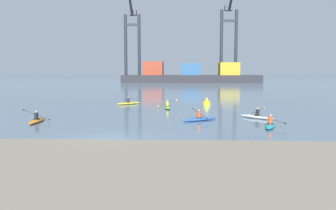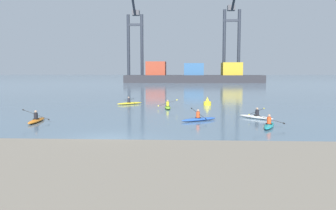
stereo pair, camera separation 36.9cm
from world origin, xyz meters
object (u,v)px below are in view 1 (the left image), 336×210
(container_barge, at_px, (191,76))
(kayak_white, at_px, (257,116))
(gantry_crane_west, at_px, (132,35))
(kayak_blue, at_px, (200,119))
(kayak_yellow, at_px, (129,103))
(kayak_lime, at_px, (167,107))
(kayak_teal, at_px, (270,125))
(gantry_crane_west_mid, at_px, (229,33))
(kayak_orange, at_px, (37,120))
(channel_buoy, at_px, (207,102))

(container_barge, height_order, kayak_white, container_barge)
(gantry_crane_west, distance_m, kayak_white, 110.73)
(kayak_blue, height_order, kayak_yellow, kayak_blue)
(kayak_lime, distance_m, kayak_teal, 14.69)
(kayak_lime, xyz_separation_m, kayak_yellow, (-4.91, 4.46, 0.00))
(gantry_crane_west_mid, height_order, kayak_orange, gantry_crane_west_mid)
(gantry_crane_west_mid, bearing_deg, kayak_yellow, -104.83)
(kayak_lime, bearing_deg, gantry_crane_west, 100.30)
(container_barge, height_order, kayak_blue, container_barge)
(kayak_white, bearing_deg, kayak_yellow, 136.71)
(channel_buoy, height_order, kayak_yellow, channel_buoy)
(kayak_yellow, height_order, kayak_white, same)
(gantry_crane_west, bearing_deg, kayak_blue, -79.01)
(kayak_lime, height_order, kayak_white, kayak_lime)
(container_barge, xyz_separation_m, kayak_yellow, (-9.63, -83.78, -2.37))
(container_barge, distance_m, kayak_lime, 88.39)
(gantry_crane_west, bearing_deg, kayak_lime, -79.70)
(gantry_crane_west_mid, relative_size, kayak_white, 12.50)
(kayak_yellow, xyz_separation_m, kayak_teal, (12.87, -16.81, 0.00))
(kayak_lime, bearing_deg, kayak_blue, -72.00)
(kayak_orange, xyz_separation_m, kayak_lime, (9.87, 10.72, 0.00))
(kayak_teal, bearing_deg, kayak_lime, 122.81)
(container_barge, xyz_separation_m, kayak_teal, (3.24, -100.59, -2.37))
(gantry_crane_west, xyz_separation_m, kayak_lime, (17.91, -98.49, -17.81))
(kayak_teal, bearing_deg, kayak_white, 89.79)
(kayak_blue, bearing_deg, kayak_teal, -31.43)
(kayak_yellow, bearing_deg, kayak_teal, -52.55)
(gantry_crane_west, xyz_separation_m, channel_buoy, (22.44, -94.81, -17.62))
(gantry_crane_west, relative_size, kayak_orange, 11.07)
(gantry_crane_west_mid, height_order, kayak_lime, gantry_crane_west_mid)
(container_barge, height_order, kayak_lime, container_barge)
(kayak_teal, bearing_deg, channel_buoy, 102.07)
(kayak_orange, bearing_deg, kayak_white, 9.65)
(gantry_crane_west_mid, relative_size, kayak_blue, 11.54)
(channel_buoy, distance_m, kayak_teal, 16.40)
(gantry_crane_west, distance_m, channel_buoy, 99.01)
(container_barge, distance_m, kayak_orange, 100.06)
(kayak_blue, height_order, kayak_white, kayak_blue)
(gantry_crane_west_mid, distance_m, kayak_yellow, 96.80)
(kayak_yellow, bearing_deg, gantry_crane_west_mid, 75.17)
(container_barge, distance_m, gantry_crane_west_mid, 23.24)
(kayak_blue, relative_size, kayak_white, 1.08)
(kayak_blue, relative_size, kayak_orange, 0.92)
(kayak_teal, bearing_deg, gantry_crane_west, 103.14)
(kayak_white, bearing_deg, gantry_crane_west, 103.70)
(container_barge, xyz_separation_m, kayak_lime, (-4.72, -88.24, -2.37))
(kayak_blue, bearing_deg, kayak_yellow, 119.94)
(kayak_orange, xyz_separation_m, kayak_yellow, (4.96, 15.18, 0.00))
(kayak_lime, bearing_deg, gantry_crane_west_mid, 78.60)
(kayak_orange, bearing_deg, channel_buoy, 45.01)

